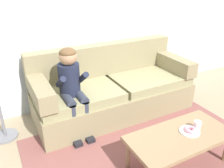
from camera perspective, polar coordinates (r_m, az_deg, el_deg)
ground at (r=2.96m, az=6.94°, el=-14.20°), size 10.00×10.00×0.00m
wall_back at (r=3.56m, az=-5.19°, el=17.41°), size 8.00×0.10×2.80m
area_rug at (r=2.81m, az=9.93°, el=-16.86°), size 2.65×1.99×0.01m
couch at (r=3.42m, az=0.14°, el=-1.43°), size 2.25×0.90×0.95m
coffee_table at (r=2.57m, az=16.14°, el=-12.51°), size 1.10×0.54×0.38m
person_child at (r=2.87m, az=-9.77°, el=0.03°), size 0.34×0.58×1.10m
plate at (r=2.61m, az=18.30°, el=-10.85°), size 0.21×0.21×0.01m
donut at (r=2.60m, az=18.37°, el=-10.40°), size 0.13×0.13×0.04m
mug at (r=2.66m, az=19.97°, el=-9.38°), size 0.08×0.08×0.09m
toy_controller at (r=3.25m, az=12.13°, el=-10.14°), size 0.23×0.09×0.05m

